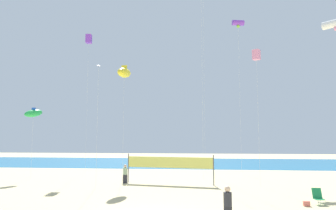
# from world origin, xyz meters

# --- Properties ---
(ocean_band) EXTENTS (120.00, 20.00, 0.01)m
(ocean_band) POSITION_xyz_m (0.00, 32.97, 0.00)
(ocean_band) COLOR #1E6B99
(ocean_band) RESTS_ON ground
(beachgoer_sage_shirt) EXTENTS (0.35, 0.35, 1.54)m
(beachgoer_sage_shirt) POSITION_xyz_m (-3.97, 11.29, 0.82)
(beachgoer_sage_shirt) COLOR #2D2D33
(beachgoer_sage_shirt) RESTS_ON ground
(beachgoer_charcoal_shirt) EXTENTS (0.37, 0.37, 1.63)m
(beachgoer_charcoal_shirt) POSITION_xyz_m (3.45, -0.20, 0.87)
(beachgoer_charcoal_shirt) COLOR #2D2D33
(beachgoer_charcoal_shirt) RESTS_ON ground
(folding_beach_chair) EXTENTS (0.52, 0.65, 0.89)m
(folding_beach_chair) POSITION_xyz_m (8.94, 4.28, 0.47)
(folding_beach_chair) COLOR #1E8C4C
(folding_beach_chair) RESTS_ON ground
(volleyball_net) EXTENTS (7.30, 1.34, 2.40)m
(volleyball_net) POSITION_xyz_m (-0.25, 11.35, 1.63)
(volleyball_net) COLOR #4C4C51
(volleyball_net) RESTS_ON ground
(beach_handbag) EXTENTS (0.34, 0.17, 0.28)m
(beach_handbag) POSITION_xyz_m (8.12, 3.73, 0.14)
(beach_handbag) COLOR #EA7260
(beach_handbag) RESTS_ON ground
(kite_pink_box) EXTENTS (0.73, 0.73, 11.00)m
(kite_pink_box) POSITION_xyz_m (7.00, 10.91, 10.55)
(kite_pink_box) COLOR silver
(kite_pink_box) RESTS_ON ground
(kite_green_inflatable) EXTENTS (1.44, 2.19, 6.66)m
(kite_green_inflatable) POSITION_xyz_m (-13.60, 13.64, 6.11)
(kite_green_inflatable) COLOR silver
(kite_green_inflatable) RESTS_ON ground
(kite_black_diamond) EXTENTS (0.47, 0.47, 9.52)m
(kite_black_diamond) POSITION_xyz_m (-5.57, 8.60, 8.91)
(kite_black_diamond) COLOR silver
(kite_black_diamond) RESTS_ON ground
(kite_yellow_inflatable) EXTENTS (1.20, 2.75, 10.49)m
(kite_yellow_inflatable) POSITION_xyz_m (-4.64, 13.13, 9.78)
(kite_yellow_inflatable) COLOR silver
(kite_yellow_inflatable) RESTS_ON ground
(kite_violet_tube) EXTENTS (1.38, 0.85, 16.83)m
(kite_violet_tube) POSITION_xyz_m (6.71, 19.32, 16.46)
(kite_violet_tube) COLOR silver
(kite_violet_tube) RESTS_ON ground
(kite_white_tube) EXTENTS (1.58, 1.46, 11.42)m
(kite_white_tube) POSITION_xyz_m (11.13, 5.72, 11.12)
(kite_white_tube) COLOR silver
(kite_white_tube) RESTS_ON ground
(kite_violet_box) EXTENTS (0.69, 0.69, 15.79)m
(kite_violet_box) POSITION_xyz_m (-10.49, 19.48, 15.24)
(kite_violet_box) COLOR silver
(kite_violet_box) RESTS_ON ground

